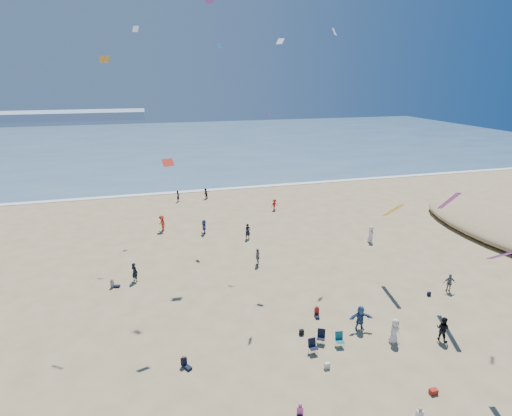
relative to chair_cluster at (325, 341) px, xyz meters
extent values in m
cube|color=#476B84|center=(-5.78, 90.58, -0.47)|extent=(220.00, 100.00, 0.06)
cube|color=white|center=(-5.78, 40.58, -0.46)|extent=(220.00, 1.20, 0.08)
cube|color=#7A8EA8|center=(-65.78, 165.58, 1.10)|extent=(110.00, 20.00, 3.20)
ellipsoid|color=tan|center=(28.22, 13.58, 0.16)|extent=(10.00, 22.00, 2.20)
imported|color=black|center=(-12.36, 12.80, 0.39)|extent=(0.77, 0.76, 1.79)
imported|color=black|center=(8.12, -1.31, 0.39)|extent=(1.02, 1.09, 1.78)
imported|color=silver|center=(4.79, -0.66, 0.40)|extent=(1.02, 0.83, 1.79)
imported|color=black|center=(-2.72, 36.16, 0.29)|extent=(0.95, 0.98, 1.58)
imported|color=navy|center=(3.30, 1.28, 0.42)|extent=(1.77, 0.78, 1.84)
imported|color=#2F4983|center=(-4.86, 22.51, 0.33)|extent=(0.61, 1.57, 1.66)
imported|color=gray|center=(-1.08, 12.97, 0.37)|extent=(0.80, 1.11, 1.75)
imported|color=slate|center=(13.17, 4.06, 0.31)|extent=(1.03, 0.68, 1.62)
imported|color=red|center=(-9.49, 24.53, 0.46)|extent=(1.15, 1.42, 1.92)
imported|color=black|center=(-0.40, 19.58, 0.39)|extent=(0.75, 0.60, 1.79)
imported|color=white|center=(12.33, 15.25, 0.42)|extent=(0.68, 0.96, 1.84)
imported|color=black|center=(-6.74, 35.76, 0.33)|extent=(0.59, 0.71, 1.67)
imported|color=#B31F19|center=(5.54, 28.45, 0.26)|extent=(1.11, 0.84, 1.52)
cube|color=silver|center=(-0.68, -1.86, -0.30)|extent=(0.35, 0.20, 0.40)
cube|color=black|center=(-0.96, 1.75, -0.31)|extent=(0.30, 0.22, 0.38)
cube|color=#A12117|center=(4.32, -5.37, -0.35)|extent=(0.45, 0.30, 0.30)
cube|color=black|center=(11.14, 3.90, -0.33)|extent=(0.28, 0.18, 0.34)
cube|color=white|center=(6.95, 15.91, 20.64)|extent=(0.70, 0.75, 0.62)
cube|color=#612C8A|center=(-3.73, 20.29, 23.37)|extent=(0.85, 0.39, 0.40)
cube|color=#592D9D|center=(-1.38, 9.00, 14.06)|extent=(0.43, 0.79, 0.47)
cube|color=orange|center=(-12.79, 11.50, 17.92)|extent=(0.79, 0.60, 0.45)
cube|color=blue|center=(-1.97, 25.16, 19.84)|extent=(0.46, 0.71, 0.39)
cube|color=white|center=(-10.56, 24.57, 21.25)|extent=(0.67, 0.60, 0.61)
cube|color=red|center=(-9.09, 6.67, 11.25)|extent=(0.85, 0.64, 0.45)
cube|color=silver|center=(1.78, 15.90, 19.72)|extent=(0.81, 0.80, 0.51)
cube|color=purple|center=(11.08, 3.29, 7.90)|extent=(0.35, 3.14, 2.21)
cube|color=#F9A31A|center=(9.42, 7.61, 5.89)|extent=(0.35, 2.64, 1.87)
cube|color=purple|center=(8.01, -5.16, 7.81)|extent=(0.35, 3.30, 2.33)
camera|label=1|loc=(-10.27, -20.42, 16.78)|focal=28.00mm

